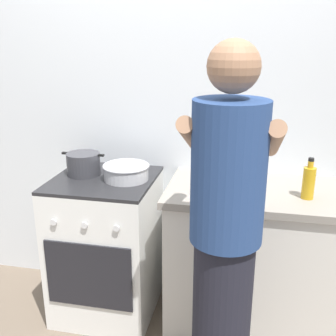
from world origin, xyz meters
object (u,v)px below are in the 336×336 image
object	(u,v)px
utensil_crock	(223,160)
oil_bottle	(309,182)
mixing_bowl	(126,171)
person	(225,247)
stove_range	(107,245)
pot	(84,164)

from	to	relation	value
utensil_crock	oil_bottle	world-z (taller)	utensil_crock
mixing_bowl	utensil_crock	world-z (taller)	utensil_crock
mixing_bowl	person	distance (m)	0.88
mixing_bowl	utensil_crock	distance (m)	0.58
oil_bottle	person	size ratio (longest dim) A/B	0.13
stove_range	oil_bottle	world-z (taller)	oil_bottle
stove_range	oil_bottle	size ratio (longest dim) A/B	4.11
stove_range	pot	bearing A→B (deg)	163.03
utensil_crock	person	size ratio (longest dim) A/B	0.19
stove_range	utensil_crock	distance (m)	0.90
utensil_crock	mixing_bowl	bearing A→B (deg)	-163.67
utensil_crock	person	xyz separation A→B (m)	(0.08, -0.78, -0.14)
stove_range	oil_bottle	xyz separation A→B (m)	(1.15, -0.08, 0.54)
pot	oil_bottle	distance (m)	1.30
stove_range	oil_bottle	bearing A→B (deg)	-3.80
stove_range	utensil_crock	size ratio (longest dim) A/B	2.75
pot	oil_bottle	world-z (taller)	oil_bottle
stove_range	mixing_bowl	world-z (taller)	mixing_bowl
oil_bottle	mixing_bowl	bearing A→B (deg)	175.06
mixing_bowl	person	bearing A→B (deg)	-44.61
pot	person	size ratio (longest dim) A/B	0.16
pot	person	distance (m)	1.12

